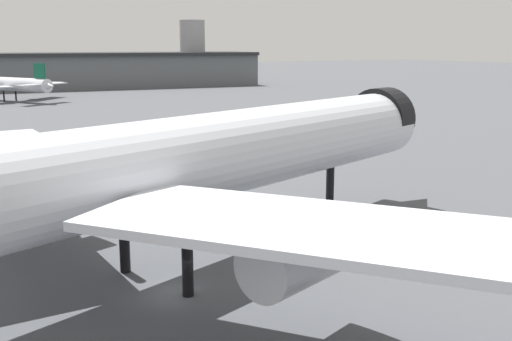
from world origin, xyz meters
TOP-DOWN VIEW (x-y plane):
  - ground at (0.00, 0.00)m, footprint 900.00×900.00m
  - airliner_near_gate at (1.92, 3.19)m, footprint 62.50×55.66m
  - airliner_far_taxiway at (13.18, 152.09)m, footprint 33.61×37.28m
  - terminal_building at (31.39, 197.00)m, footprint 167.19×47.32m
  - service_truck_front at (-2.59, 40.81)m, footprint 5.93×3.85m
  - baggage_tug_wing at (15.65, 39.42)m, footprint 3.29×2.06m

SIDE VIEW (x-z plane):
  - ground at x=0.00m, z-range 0.00..0.00m
  - baggage_tug_wing at x=15.65m, z-range 0.05..1.90m
  - service_truck_front at x=-2.59m, z-range 0.09..3.09m
  - airliner_far_taxiway at x=13.18m, z-range -0.65..10.21m
  - terminal_building at x=31.39m, z-range -5.82..19.20m
  - airliner_near_gate at x=1.92m, z-range -1.06..16.81m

